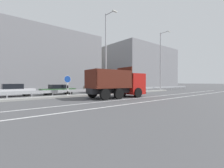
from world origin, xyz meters
The scene contains 16 objects.
ground_plane centered at (0.00, 0.00, 0.00)m, with size 320.00×320.00×0.00m, color #4C4C4F.
lane_strip_0 centered at (-2.12, -3.28, 0.00)m, with size 48.08×0.16×0.01m, color silver.
lane_strip_1 centered at (-2.12, -5.62, 0.00)m, with size 48.08×0.16×0.01m, color silver.
median_island centered at (0.00, 2.36, 0.09)m, with size 26.44×1.10×0.18m, color gray.
median_guardrail centered at (0.00, 3.28, 0.57)m, with size 48.08×0.09×0.78m.
dump_truck centered at (-1.21, -1.54, 1.30)m, with size 6.62×3.13×3.29m.
median_road_sign centered at (-5.91, 2.36, 1.27)m, with size 0.79×0.16×2.37m.
street_lamp_1 centered at (-0.60, 2.28, 5.80)m, with size 0.71×1.89×10.69m.
street_lamp_2 centered at (12.21, 2.36, 5.91)m, with size 0.71×1.99×10.87m.
parked_car_1 centered at (-10.68, 6.79, 0.73)m, with size 4.80×1.96×1.46m.
parked_car_2 centered at (-5.46, 6.73, 0.67)m, with size 4.57×2.03×1.32m.
parked_car_3 centered at (1.15, 6.51, 0.79)m, with size 4.97×2.22×1.58m.
parked_car_4 centered at (7.44, 6.65, 0.70)m, with size 4.35×2.11×1.39m.
background_building_0 centered at (-5.61, 16.80, 5.58)m, with size 22.43×9.21×11.16m, color gray.
background_building_1 centered at (22.89, 16.72, 5.91)m, with size 20.72×13.57×11.82m, color gray.
church_tower centered at (7.23, 24.75, 5.85)m, with size 3.60×3.60×12.86m.
Camera 1 is at (-12.50, -13.56, 1.66)m, focal length 24.00 mm.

